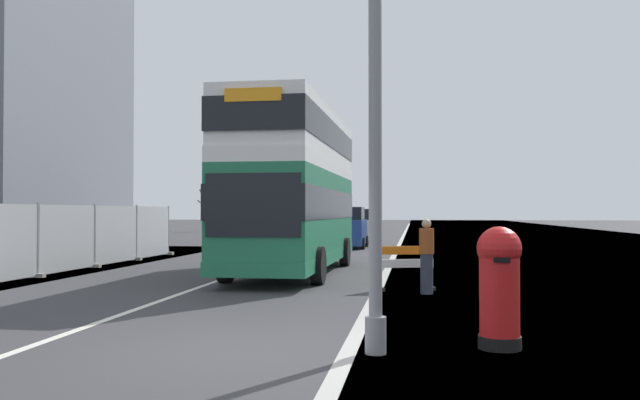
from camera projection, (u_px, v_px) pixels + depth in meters
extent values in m
cube|color=#38383A|center=(231.00, 357.00, 8.87)|extent=(140.00, 280.00, 0.10)
cube|color=#B2AFA8|center=(346.00, 357.00, 8.64)|extent=(0.24, 196.00, 0.01)
cube|color=silver|center=(31.00, 347.00, 9.29)|extent=(0.16, 168.00, 0.01)
cube|color=#1E6B47|center=(294.00, 218.00, 20.46)|extent=(2.62, 10.21, 2.75)
cube|color=white|center=(295.00, 167.00, 20.49)|extent=(2.62, 10.21, 0.40)
cube|color=white|center=(295.00, 137.00, 20.51)|extent=(2.59, 10.11, 1.52)
cube|color=black|center=(294.00, 204.00, 20.47)|extent=(2.65, 10.31, 0.88)
cube|color=black|center=(295.00, 137.00, 20.51)|extent=(2.63, 10.26, 0.84)
cube|color=black|center=(253.00, 205.00, 15.42)|extent=(2.31, 0.09, 1.51)
cube|color=orange|center=(253.00, 95.00, 15.47)|extent=(1.38, 0.08, 0.32)
cube|color=#1E6B47|center=(294.00, 256.00, 20.44)|extent=(2.65, 10.31, 0.36)
cylinder|color=black|center=(226.00, 264.00, 17.52)|extent=(0.31, 1.00, 1.00)
cylinder|color=black|center=(318.00, 266.00, 17.13)|extent=(0.31, 1.00, 1.00)
cylinder|color=black|center=(275.00, 251.00, 23.40)|extent=(0.31, 1.00, 1.00)
cylinder|color=black|center=(345.00, 252.00, 23.02)|extent=(0.31, 1.00, 1.00)
cylinder|color=gray|center=(375.00, 18.00, 8.89)|extent=(0.18, 0.18, 9.08)
cylinder|color=gray|center=(376.00, 335.00, 8.81)|extent=(0.29, 0.29, 0.50)
cylinder|color=black|center=(500.00, 342.00, 9.14)|extent=(0.60, 0.60, 0.18)
cylinder|color=red|center=(499.00, 292.00, 9.15)|extent=(0.55, 0.55, 1.22)
sphere|color=red|center=(499.00, 248.00, 9.16)|extent=(0.62, 0.62, 0.62)
cube|color=black|center=(502.00, 260.00, 8.88)|extent=(0.22, 0.03, 0.07)
cube|color=orange|center=(405.00, 250.00, 15.98)|extent=(1.36, 0.48, 0.20)
cube|color=white|center=(405.00, 263.00, 15.97)|extent=(1.36, 0.48, 0.20)
cube|color=orange|center=(380.00, 270.00, 15.87)|extent=(0.09, 0.09, 0.97)
cube|color=black|center=(380.00, 289.00, 15.87)|extent=(0.26, 0.46, 0.08)
cube|color=orange|center=(430.00, 270.00, 16.06)|extent=(0.09, 0.09, 0.97)
cube|color=black|center=(430.00, 288.00, 16.05)|extent=(0.26, 0.46, 0.08)
cube|color=#A8AAAD|center=(1.00, 243.00, 17.31)|extent=(0.04, 3.26, 2.07)
cube|color=#A8AAAD|center=(68.00, 238.00, 20.68)|extent=(0.04, 3.26, 2.07)
cube|color=#A8AAAD|center=(117.00, 234.00, 24.04)|extent=(0.04, 3.26, 2.07)
cube|color=#A8AAAD|center=(153.00, 231.00, 27.41)|extent=(0.04, 3.26, 2.07)
cylinder|color=#939699|center=(37.00, 240.00, 19.00)|extent=(0.06, 0.06, 2.17)
cube|color=gray|center=(37.00, 275.00, 18.98)|extent=(0.44, 0.20, 0.12)
cylinder|color=#939699|center=(94.00, 236.00, 22.36)|extent=(0.06, 0.06, 2.17)
cube|color=gray|center=(94.00, 266.00, 22.34)|extent=(0.44, 0.20, 0.12)
cylinder|color=#939699|center=(136.00, 233.00, 25.72)|extent=(0.06, 0.06, 2.17)
cube|color=gray|center=(136.00, 259.00, 25.71)|extent=(0.44, 0.20, 0.12)
cylinder|color=#939699|center=(168.00, 230.00, 29.09)|extent=(0.06, 0.06, 2.17)
cube|color=gray|center=(168.00, 253.00, 29.07)|extent=(0.44, 0.20, 0.12)
cube|color=navy|center=(347.00, 232.00, 34.39)|extent=(1.88, 3.86, 1.30)
cube|color=black|center=(347.00, 213.00, 34.41)|extent=(1.73, 2.12, 0.67)
cylinder|color=black|center=(366.00, 241.00, 35.43)|extent=(0.20, 0.60, 0.60)
cylinder|color=black|center=(332.00, 241.00, 35.70)|extent=(0.20, 0.60, 0.60)
cylinder|color=black|center=(363.00, 243.00, 33.06)|extent=(0.20, 0.60, 0.60)
cylinder|color=black|center=(326.00, 243.00, 33.33)|extent=(0.20, 0.60, 0.60)
cube|color=silver|center=(362.00, 230.00, 40.47)|extent=(1.76, 4.55, 1.21)
cube|color=black|center=(362.00, 215.00, 40.49)|extent=(1.62, 2.50, 0.67)
cylinder|color=black|center=(378.00, 237.00, 41.73)|extent=(0.20, 0.60, 0.60)
cylinder|color=black|center=(350.00, 237.00, 41.98)|extent=(0.20, 0.60, 0.60)
cylinder|color=black|center=(375.00, 239.00, 38.94)|extent=(0.20, 0.60, 0.60)
cylinder|color=black|center=(345.00, 238.00, 39.19)|extent=(0.20, 0.60, 0.60)
cube|color=maroon|center=(307.00, 225.00, 50.83)|extent=(1.76, 4.59, 1.37)
cube|color=black|center=(307.00, 212.00, 50.85)|extent=(1.62, 2.53, 0.71)
cylinder|color=black|center=(321.00, 232.00, 52.10)|extent=(0.20, 0.60, 0.60)
cylinder|color=black|center=(299.00, 232.00, 52.35)|extent=(0.20, 0.60, 0.60)
cylinder|color=black|center=(316.00, 233.00, 49.28)|extent=(0.20, 0.60, 0.60)
cylinder|color=black|center=(293.00, 233.00, 49.54)|extent=(0.20, 0.60, 0.60)
cylinder|color=#4C3D2D|center=(100.00, 209.00, 43.66)|extent=(0.40, 0.40, 4.18)
cylinder|color=#4C3D2D|center=(110.00, 168.00, 43.58)|extent=(1.51, 0.21, 2.02)
cylinder|color=#4C3D2D|center=(111.00, 191.00, 44.51)|extent=(0.89, 1.93, 1.54)
cylinder|color=#4C3D2D|center=(93.00, 178.00, 44.17)|extent=(1.66, 0.90, 1.36)
cylinder|color=#4C3D2D|center=(92.00, 194.00, 43.32)|extent=(0.99, 1.00, 1.58)
cylinder|color=#4C3D2D|center=(100.00, 178.00, 43.30)|extent=(0.53, 0.99, 1.38)
cylinder|color=#4C3D2D|center=(211.00, 215.00, 62.27)|extent=(0.32, 0.32, 3.22)
cylinder|color=#4C3D2D|center=(219.00, 201.00, 61.94)|extent=(1.74, 0.62, 1.39)
cylinder|color=#4C3D2D|center=(215.00, 201.00, 62.82)|extent=(0.51, 1.25, 1.53)
cylinder|color=#4C3D2D|center=(211.00, 202.00, 63.12)|extent=(0.74, 1.71, 1.41)
cylinder|color=#4C3D2D|center=(205.00, 206.00, 62.49)|extent=(1.54, 0.33, 1.12)
cylinder|color=#4C3D2D|center=(206.00, 199.00, 61.73)|extent=(0.92, 1.41, 1.91)
cylinder|color=#4C3D2D|center=(214.00, 199.00, 61.58)|extent=(0.96, 1.43, 1.24)
cylinder|color=#2D3342|center=(427.00, 274.00, 15.20)|extent=(0.29, 0.29, 0.93)
cylinder|color=#99471E|center=(427.00, 241.00, 15.22)|extent=(0.34, 0.34, 0.59)
sphere|color=tan|center=(426.00, 224.00, 15.22)|extent=(0.22, 0.22, 0.22)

